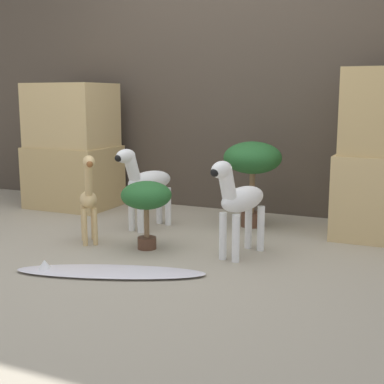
{
  "coord_description": "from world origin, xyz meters",
  "views": [
    {
      "loc": [
        1.55,
        -2.76,
        0.97
      ],
      "look_at": [
        0.1,
        0.49,
        0.33
      ],
      "focal_mm": 50.0,
      "sensor_mm": 36.0,
      "label": 1
    }
  ],
  "objects_px": {
    "zebra_left": "(146,182)",
    "surfboard": "(108,271)",
    "potted_palm_back": "(146,198)",
    "zebra_right": "(239,200)",
    "potted_palm_front": "(253,161)",
    "giraffe_figurine": "(89,195)"
  },
  "relations": [
    {
      "from": "potted_palm_back",
      "to": "surfboard",
      "type": "height_order",
      "value": "potted_palm_back"
    },
    {
      "from": "potted_palm_back",
      "to": "surfboard",
      "type": "bearing_deg",
      "value": -85.19
    },
    {
      "from": "potted_palm_front",
      "to": "potted_palm_back",
      "type": "height_order",
      "value": "potted_palm_front"
    },
    {
      "from": "zebra_right",
      "to": "zebra_left",
      "type": "relative_size",
      "value": 1.0
    },
    {
      "from": "zebra_right",
      "to": "zebra_left",
      "type": "xyz_separation_m",
      "value": [
        -0.85,
        0.38,
        0.0
      ]
    },
    {
      "from": "zebra_left",
      "to": "giraffe_figurine",
      "type": "xyz_separation_m",
      "value": [
        -0.14,
        -0.52,
        -0.02
      ]
    },
    {
      "from": "zebra_left",
      "to": "potted_palm_front",
      "type": "xyz_separation_m",
      "value": [
        0.69,
        0.39,
        0.14
      ]
    },
    {
      "from": "zebra_left",
      "to": "potted_palm_back",
      "type": "xyz_separation_m",
      "value": [
        0.26,
        -0.46,
        -0.02
      ]
    },
    {
      "from": "zebra_left",
      "to": "potted_palm_back",
      "type": "relative_size",
      "value": 1.38
    },
    {
      "from": "zebra_right",
      "to": "surfboard",
      "type": "distance_m",
      "value": 0.89
    },
    {
      "from": "surfboard",
      "to": "zebra_right",
      "type": "bearing_deg",
      "value": 47.93
    },
    {
      "from": "giraffe_figurine",
      "to": "zebra_left",
      "type": "bearing_deg",
      "value": 75.08
    },
    {
      "from": "giraffe_figurine",
      "to": "surfboard",
      "type": "distance_m",
      "value": 0.72
    },
    {
      "from": "potted_palm_front",
      "to": "potted_palm_back",
      "type": "relative_size",
      "value": 1.46
    },
    {
      "from": "zebra_right",
      "to": "giraffe_figurine",
      "type": "relative_size",
      "value": 1.0
    },
    {
      "from": "giraffe_figurine",
      "to": "zebra_right",
      "type": "bearing_deg",
      "value": 8.23
    },
    {
      "from": "zebra_right",
      "to": "potted_palm_front",
      "type": "bearing_deg",
      "value": 101.97
    },
    {
      "from": "zebra_right",
      "to": "potted_palm_back",
      "type": "relative_size",
      "value": 1.38
    },
    {
      "from": "zebra_left",
      "to": "surfboard",
      "type": "height_order",
      "value": "zebra_left"
    },
    {
      "from": "zebra_right",
      "to": "zebra_left",
      "type": "bearing_deg",
      "value": 156.08
    },
    {
      "from": "zebra_left",
      "to": "potted_palm_front",
      "type": "height_order",
      "value": "potted_palm_front"
    },
    {
      "from": "zebra_right",
      "to": "potted_palm_front",
      "type": "xyz_separation_m",
      "value": [
        -0.16,
        0.77,
        0.14
      ]
    }
  ]
}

